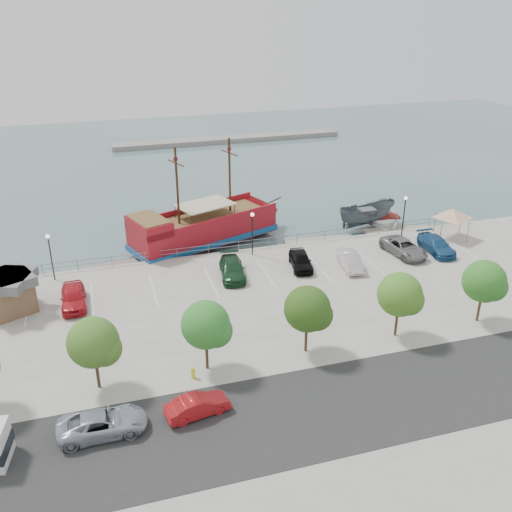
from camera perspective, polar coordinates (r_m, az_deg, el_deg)
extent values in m
plane|color=#3F5C5F|center=(49.34, 1.79, -3.96)|extent=(160.00, 160.00, 0.00)
cube|color=gray|center=(33.74, 13.85, -19.95)|extent=(100.00, 58.00, 1.20)
cube|color=black|center=(36.53, 10.00, -14.17)|extent=(100.00, 8.00, 0.04)
cube|color=gray|center=(40.85, 6.29, -9.18)|extent=(100.00, 4.00, 0.05)
cylinder|color=slate|center=(55.18, -0.74, 1.57)|extent=(50.00, 0.06, 0.06)
cylinder|color=slate|center=(55.34, -0.74, 1.19)|extent=(50.00, 0.06, 0.06)
cube|color=gray|center=(101.58, -2.74, 11.55)|extent=(40.00, 3.00, 0.80)
cube|color=maroon|center=(58.47, -5.20, 2.67)|extent=(15.74, 9.69, 2.45)
cube|color=navy|center=(58.77, -5.17, 1.95)|extent=(16.10, 10.05, 0.56)
cone|color=maroon|center=(62.91, 1.17, 4.41)|extent=(4.40, 5.28, 4.51)
cube|color=maroon|center=(55.03, -10.65, 2.99)|extent=(4.29, 5.39, 1.32)
cube|color=brown|center=(54.78, -10.71, 3.68)|extent=(3.99, 4.98, 0.11)
cube|color=brown|center=(58.23, -4.86, 3.94)|extent=(12.90, 8.17, 0.14)
cube|color=maroon|center=(59.71, -6.43, 4.70)|extent=(14.16, 5.46, 0.66)
cube|color=maroon|center=(56.12, -4.02, 3.45)|extent=(14.16, 5.46, 0.66)
cylinder|color=#382111|center=(58.47, -2.65, 8.03)|extent=(0.29, 0.29, 7.71)
cylinder|color=#382111|center=(55.39, -7.88, 6.86)|extent=(0.29, 0.29, 7.71)
cylinder|color=#382111|center=(57.83, -2.70, 10.26)|extent=(1.11, 2.69, 0.13)
cylinder|color=#382111|center=(54.71, -8.02, 9.20)|extent=(1.11, 2.69, 0.13)
cube|color=beige|center=(57.62, -5.14, 5.14)|extent=(6.36, 5.26, 0.11)
cylinder|color=#382111|center=(62.92, 1.66, 5.50)|extent=(2.25, 0.96, 0.56)
imported|color=#4B555C|center=(64.01, 10.99, 3.88)|extent=(7.12, 3.27, 2.67)
imported|color=white|center=(65.11, 12.35, 3.59)|extent=(6.33, 8.12, 1.54)
cube|color=gray|center=(55.40, -14.59, -1.20)|extent=(6.48, 2.77, 0.36)
cube|color=gray|center=(59.61, 6.40, 1.42)|extent=(7.53, 3.31, 0.42)
cube|color=gray|center=(63.61, 14.12, 2.35)|extent=(7.91, 3.50, 0.44)
cube|color=brown|center=(48.49, -23.54, -3.79)|extent=(4.40, 4.40, 2.44)
cube|color=#59595A|center=(47.84, -23.84, -2.22)|extent=(4.98, 4.98, 0.78)
cylinder|color=slate|center=(61.96, 17.44, 3.23)|extent=(0.09, 0.09, 2.24)
cylinder|color=slate|center=(62.68, 19.78, 3.14)|extent=(0.09, 0.09, 2.24)
cylinder|color=slate|center=(59.58, 18.00, 2.29)|extent=(0.09, 0.09, 2.24)
cylinder|color=slate|center=(60.33, 20.43, 2.20)|extent=(0.09, 0.09, 2.24)
pyramid|color=silver|center=(60.44, 19.17, 4.47)|extent=(5.48, 5.48, 0.92)
imported|color=#949CAA|center=(34.60, -15.10, -15.86)|extent=(5.03, 2.35, 1.39)
imported|color=#B1171B|center=(34.91, -5.86, -14.67)|extent=(4.06, 2.03, 1.28)
cylinder|color=yellow|center=(37.88, -6.31, -11.66)|extent=(0.27, 0.27, 0.67)
sphere|color=yellow|center=(37.67, -6.34, -11.23)|extent=(0.29, 0.29, 0.29)
cylinder|color=black|center=(51.94, -19.78, -0.28)|extent=(0.12, 0.12, 4.00)
sphere|color=#FFF2CC|center=(51.13, -20.12, 1.85)|extent=(0.36, 0.36, 0.36)
cylinder|color=black|center=(53.62, -0.36, 2.07)|extent=(0.12, 0.12, 4.00)
sphere|color=#FFF2CC|center=(52.84, -0.37, 4.17)|extent=(0.36, 0.36, 0.36)
cylinder|color=black|center=(59.80, 14.54, 3.72)|extent=(0.12, 0.12, 4.00)
sphere|color=#FFF2CC|center=(59.10, 14.75, 5.62)|extent=(0.36, 0.36, 0.36)
cylinder|color=#473321|center=(37.79, -15.56, -11.22)|extent=(0.20, 0.20, 2.20)
sphere|color=#395F1F|center=(36.51, -15.98, -8.30)|extent=(3.20, 3.20, 3.20)
sphere|color=#395F1F|center=(36.46, -14.94, -8.96)|extent=(2.20, 2.20, 2.20)
cylinder|color=#473321|center=(38.23, -4.94, -9.80)|extent=(0.20, 0.20, 2.20)
sphere|color=#2A6A25|center=(36.98, -5.07, -6.86)|extent=(3.20, 3.20, 3.20)
sphere|color=#2A6A25|center=(37.04, -4.03, -7.49)|extent=(2.20, 2.20, 2.20)
cylinder|color=#473321|center=(39.92, 5.02, -8.14)|extent=(0.20, 0.20, 2.20)
sphere|color=#284815|center=(38.72, 5.15, -5.29)|extent=(3.20, 3.20, 3.20)
sphere|color=#284815|center=(38.89, 6.12, -5.87)|extent=(2.20, 2.20, 2.20)
cylinder|color=#473321|center=(42.70, 13.86, -6.46)|extent=(0.20, 0.20, 2.20)
sphere|color=#3C6B1F|center=(41.58, 14.18, -3.75)|extent=(3.20, 3.20, 3.20)
sphere|color=#3C6B1F|center=(41.84, 15.04, -4.29)|extent=(2.20, 2.20, 2.20)
cylinder|color=#473321|center=(46.39, 21.40, -4.89)|extent=(0.20, 0.20, 2.20)
sphere|color=#2A6621|center=(45.35, 21.85, -2.36)|extent=(3.20, 3.20, 3.20)
sphere|color=#2A6621|center=(45.68, 22.59, -2.86)|extent=(2.20, 2.20, 2.20)
imported|color=red|center=(47.64, -17.82, -3.91)|extent=(1.94, 4.74, 1.61)
imported|color=#193F23|center=(50.04, -2.40, -1.30)|extent=(2.70, 5.23, 1.45)
imported|color=black|center=(51.74, 4.49, -0.42)|extent=(2.51, 4.62, 1.49)
imported|color=beige|center=(52.29, 9.42, -0.45)|extent=(2.09, 4.47, 1.42)
imported|color=slate|center=(56.00, 14.56, 0.84)|extent=(3.10, 5.52, 1.46)
imported|color=navy|center=(57.43, 17.59, 1.07)|extent=(2.24, 5.09, 1.45)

